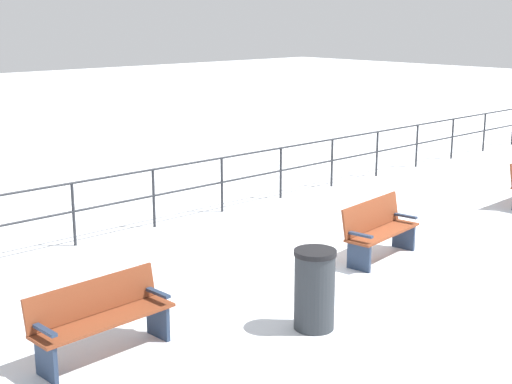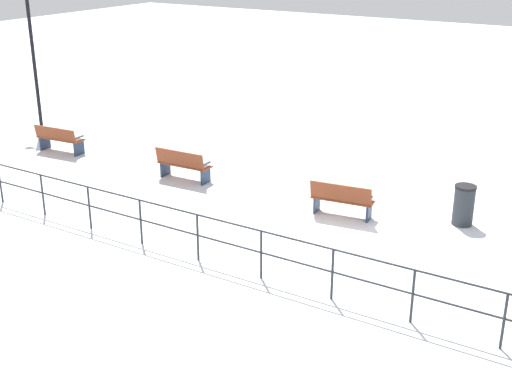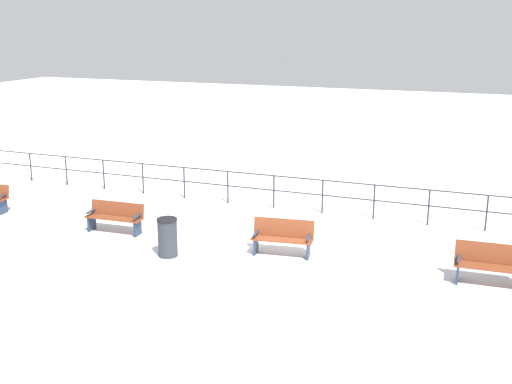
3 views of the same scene
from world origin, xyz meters
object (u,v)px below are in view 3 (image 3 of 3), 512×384
bench_fourth (491,264)px  trash_bin (168,237)px  bench_second (115,216)px  bench_third (283,237)px

bench_fourth → trash_bin: bearing=-84.5°
bench_second → trash_bin: bearing=61.4°
bench_second → bench_fourth: bearing=87.1°
bench_second → bench_fourth: 9.92m
bench_fourth → bench_second: bearing=-92.6°
trash_bin → bench_second: bearing=-116.0°
bench_second → bench_third: (-0.02, 4.95, 0.01)m
bench_second → bench_fourth: size_ratio=1.04×
bench_second → bench_fourth: bench_fourth is taller
bench_third → trash_bin: bearing=-74.5°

